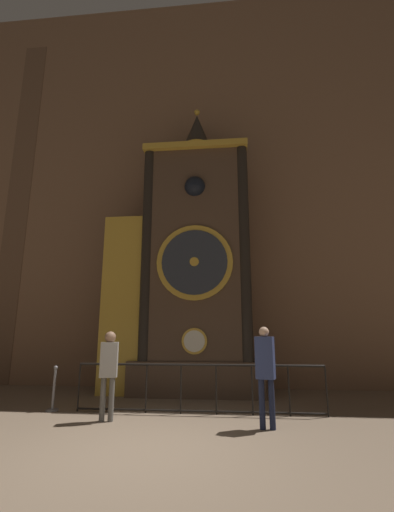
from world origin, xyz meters
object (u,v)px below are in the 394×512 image
at_px(visitor_near, 109,366).
at_px(stanchion_post, 53,396).
at_px(clock_tower, 185,268).
at_px(visitor_far, 265,366).

height_order(visitor_near, stanchion_post, visitor_near).
relative_size(clock_tower, visitor_near, 5.29).
height_order(clock_tower, stanchion_post, clock_tower).
bearing_deg(clock_tower, visitor_far, -59.95).
relative_size(visitor_far, stanchion_post, 1.87).
bearing_deg(visitor_far, visitor_near, -167.61).
distance_m(visitor_near, visitor_far, 3.17).
bearing_deg(visitor_far, stanchion_post, -175.32).
bearing_deg(visitor_near, clock_tower, 58.99).
bearing_deg(stanchion_post, clock_tower, 42.17).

